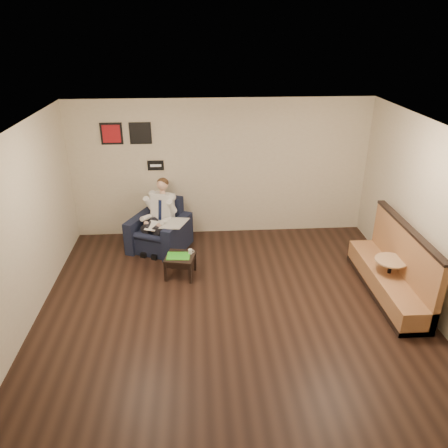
{
  "coord_description": "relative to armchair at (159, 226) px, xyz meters",
  "views": [
    {
      "loc": [
        -0.49,
        -5.45,
        4.12
      ],
      "look_at": [
        -0.05,
        1.2,
        1.0
      ],
      "focal_mm": 35.0,
      "sensor_mm": 36.0,
      "label": 1
    }
  ],
  "objects": [
    {
      "name": "wall_front",
      "position": [
        1.26,
        -5.3,
        0.92
      ],
      "size": [
        6.0,
        0.02,
        2.8
      ],
      "primitive_type": "cube",
      "color": "beige",
      "rests_on": "ground"
    },
    {
      "name": "side_table",
      "position": [
        0.44,
        -1.06,
        -0.29
      ],
      "size": [
        0.58,
        0.58,
        0.4
      ],
      "primitive_type": "cube",
      "rotation": [
        0.0,
        0.0,
        -0.21
      ],
      "color": "black",
      "rests_on": "ground"
    },
    {
      "name": "lap_papers",
      "position": [
        -0.1,
        -0.21,
        0.11
      ],
      "size": [
        0.32,
        0.37,
        0.01
      ],
      "primitive_type": "cube",
      "rotation": [
        0.0,
        0.0,
        -0.36
      ],
      "color": "white",
      "rests_on": "seated_man"
    },
    {
      "name": "art_print_left",
      "position": [
        -0.84,
        0.68,
        1.67
      ],
      "size": [
        0.42,
        0.03,
        0.42
      ],
      "primitive_type": "cube",
      "color": "#A4141A",
      "rests_on": "wall_back"
    },
    {
      "name": "ceiling",
      "position": [
        1.26,
        -2.3,
        2.32
      ],
      "size": [
        6.0,
        6.0,
        0.02
      ],
      "primitive_type": "cube",
      "color": "white",
      "rests_on": "wall_back"
    },
    {
      "name": "wall_left",
      "position": [
        -1.74,
        -2.3,
        0.92
      ],
      "size": [
        0.02,
        6.0,
        2.8
      ],
      "primitive_type": "cube",
      "color": "beige",
      "rests_on": "ground"
    },
    {
      "name": "green_folder",
      "position": [
        0.41,
        -1.08,
        -0.08
      ],
      "size": [
        0.42,
        0.31,
        0.01
      ],
      "primitive_type": "cube",
      "rotation": [
        0.0,
        0.0,
        -0.07
      ],
      "color": "green",
      "rests_on": "side_table"
    },
    {
      "name": "wall_back",
      "position": [
        1.26,
        0.7,
        0.92
      ],
      "size": [
        6.0,
        0.02,
        2.8
      ],
      "primitive_type": "cube",
      "color": "beige",
      "rests_on": "ground"
    },
    {
      "name": "armchair",
      "position": [
        0.0,
        0.0,
        0.0
      ],
      "size": [
        1.33,
        1.33,
        0.97
      ],
      "primitive_type": "cube",
      "rotation": [
        0.0,
        0.0,
        -0.43
      ],
      "color": "black",
      "rests_on": "ground"
    },
    {
      "name": "coffee_mug",
      "position": [
        0.61,
        -0.99,
        -0.04
      ],
      "size": [
        0.09,
        0.09,
        0.08
      ],
      "primitive_type": "cylinder",
      "rotation": [
        0.0,
        0.0,
        -0.21
      ],
      "color": "white",
      "rests_on": "side_table"
    },
    {
      "name": "wall_right",
      "position": [
        4.26,
        -2.3,
        0.92
      ],
      "size": [
        0.02,
        6.0,
        2.8
      ],
      "primitive_type": "cube",
      "color": "beige",
      "rests_on": "ground"
    },
    {
      "name": "smartphone",
      "position": [
        0.51,
        -0.93,
        -0.08
      ],
      "size": [
        0.14,
        0.1,
        0.01
      ],
      "primitive_type": "cube",
      "rotation": [
        0.0,
        0.0,
        -0.39
      ],
      "color": "black",
      "rests_on": "side_table"
    },
    {
      "name": "banquette",
      "position": [
        3.85,
        -1.83,
        0.1
      ],
      "size": [
        0.55,
        2.29,
        1.17
      ],
      "primitive_type": "cube",
      "color": "#A0693E",
      "rests_on": "ground"
    },
    {
      "name": "newspaper",
      "position": [
        0.32,
        -0.26,
        0.17
      ],
      "size": [
        0.59,
        0.64,
        0.01
      ],
      "primitive_type": "cube",
      "rotation": [
        0.0,
        0.0,
        -0.38
      ],
      "color": "silver",
      "rests_on": "armchair"
    },
    {
      "name": "seated_man",
      "position": [
        -0.05,
        -0.11,
        0.18
      ],
      "size": [
        0.97,
        1.12,
        1.33
      ],
      "primitive_type": null,
      "rotation": [
        0.0,
        0.0,
        -0.43
      ],
      "color": "silver",
      "rests_on": "armchair"
    },
    {
      "name": "art_print_right",
      "position": [
        -0.29,
        0.68,
        1.67
      ],
      "size": [
        0.42,
        0.03,
        0.42
      ],
      "primitive_type": "cube",
      "color": "black",
      "rests_on": "wall_back"
    },
    {
      "name": "ground",
      "position": [
        1.26,
        -2.3,
        -0.48
      ],
      "size": [
        6.0,
        6.0,
        0.0
      ],
      "primitive_type": "plane",
      "color": "black",
      "rests_on": "ground"
    },
    {
      "name": "cafe_table",
      "position": [
        3.85,
        -1.85,
        -0.17
      ],
      "size": [
        0.54,
        0.54,
        0.64
      ],
      "primitive_type": "cylinder",
      "rotation": [
        0.0,
        0.0,
        -0.05
      ],
      "color": "tan",
      "rests_on": "ground"
    },
    {
      "name": "seating_sign",
      "position": [
        -0.04,
        0.68,
        1.02
      ],
      "size": [
        0.32,
        0.02,
        0.2
      ],
      "primitive_type": "cube",
      "color": "black",
      "rests_on": "wall_back"
    }
  ]
}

